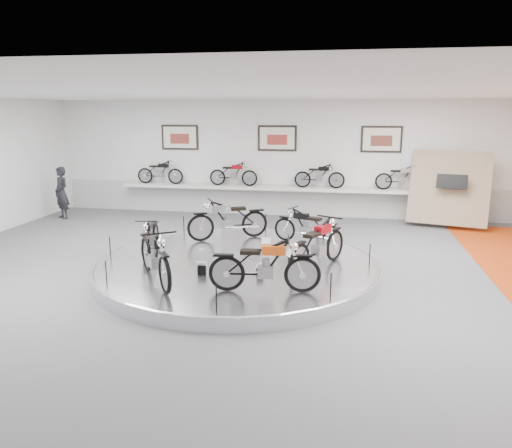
% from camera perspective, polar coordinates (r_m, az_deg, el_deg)
% --- Properties ---
extents(floor, '(16.00, 16.00, 0.00)m').
position_cam_1_polar(floor, '(11.16, -2.53, -6.17)').
color(floor, '#555557').
rests_on(floor, ground).
extents(ceiling, '(16.00, 16.00, 0.00)m').
position_cam_1_polar(ceiling, '(10.56, -2.75, 14.82)').
color(ceiling, white).
rests_on(ceiling, wall_back).
extents(wall_back, '(16.00, 0.00, 16.00)m').
position_cam_1_polar(wall_back, '(17.52, 2.43, 7.49)').
color(wall_back, white).
rests_on(wall_back, floor).
extents(wall_front, '(16.00, 0.00, 16.00)m').
position_cam_1_polar(wall_front, '(4.35, -23.65, -10.34)').
color(wall_front, white).
rests_on(wall_front, floor).
extents(dado_band, '(15.68, 0.04, 1.10)m').
position_cam_1_polar(dado_band, '(17.70, 2.38, 2.80)').
color(dado_band, '#BCBCBA').
rests_on(dado_band, floor).
extents(display_platform, '(6.40, 6.40, 0.30)m').
position_cam_1_polar(display_platform, '(11.39, -2.21, -4.97)').
color(display_platform, silver).
rests_on(display_platform, floor).
extents(platform_rim, '(6.40, 6.40, 0.10)m').
position_cam_1_polar(platform_rim, '(11.35, -2.21, -4.39)').
color(platform_rim, '#B2B2BA').
rests_on(platform_rim, display_platform).
extents(shelf, '(11.00, 0.55, 0.10)m').
position_cam_1_polar(shelf, '(17.35, 2.27, 4.11)').
color(shelf, silver).
rests_on(shelf, wall_back).
extents(poster_left, '(1.35, 0.06, 0.88)m').
position_cam_1_polar(poster_left, '(18.23, -8.69, 9.77)').
color(poster_left, '#EFEBCC').
rests_on(poster_left, wall_back).
extents(poster_center, '(1.35, 0.06, 0.88)m').
position_cam_1_polar(poster_center, '(17.43, 2.44, 9.77)').
color(poster_center, '#EFEBCC').
rests_on(poster_center, wall_back).
extents(poster_right, '(1.35, 0.06, 0.88)m').
position_cam_1_polar(poster_right, '(17.32, 14.15, 9.37)').
color(poster_right, '#EFEBCC').
rests_on(poster_right, wall_back).
extents(display_panel, '(2.56, 1.52, 2.30)m').
position_cam_1_polar(display_panel, '(16.88, 21.20, 3.86)').
color(display_panel, '#9E8364').
rests_on(display_panel, floor).
extents(shelf_bike_a, '(1.22, 0.43, 0.73)m').
position_cam_1_polar(shelf_bike_a, '(18.34, -10.90, 5.67)').
color(shelf_bike_a, black).
rests_on(shelf_bike_a, shelf).
extents(shelf_bike_b, '(1.22, 0.43, 0.73)m').
position_cam_1_polar(shelf_bike_b, '(17.56, -2.60, 5.58)').
color(shelf_bike_b, maroon).
rests_on(shelf_bike_b, shelf).
extents(shelf_bike_c, '(1.22, 0.43, 0.73)m').
position_cam_1_polar(shelf_bike_c, '(17.16, 7.27, 5.32)').
color(shelf_bike_c, black).
rests_on(shelf_bike_c, shelf).
extents(shelf_bike_d, '(1.22, 0.43, 0.73)m').
position_cam_1_polar(shelf_bike_d, '(17.24, 16.30, 4.94)').
color(shelf_bike_d, silver).
rests_on(shelf_bike_d, shelf).
extents(bike_a, '(1.66, 1.12, 0.92)m').
position_cam_1_polar(bike_a, '(12.71, 5.76, -0.28)').
color(bike_a, black).
rests_on(bike_a, display_platform).
extents(bike_b, '(1.94, 1.47, 1.09)m').
position_cam_1_polar(bike_b, '(13.14, -3.22, 0.57)').
color(bike_b, silver).
rests_on(bike_b, display_platform).
extents(bike_c, '(0.77, 1.55, 0.87)m').
position_cam_1_polar(bike_c, '(12.16, -12.00, -1.23)').
color(bike_c, black).
rests_on(bike_c, display_platform).
extents(bike_d, '(1.63, 1.94, 1.12)m').
position_cam_1_polar(bike_d, '(10.05, -11.49, -3.45)').
color(bike_d, black).
rests_on(bike_d, display_platform).
extents(bike_e, '(1.85, 0.84, 1.05)m').
position_cam_1_polar(bike_e, '(9.31, 0.98, -4.71)').
color(bike_e, '#C24810').
rests_on(bike_e, display_platform).
extents(bike_f, '(1.42, 1.93, 1.08)m').
position_cam_1_polar(bike_f, '(10.75, 7.14, -2.32)').
color(bike_f, maroon).
rests_on(bike_f, display_platform).
extents(visitor, '(0.78, 0.71, 1.78)m').
position_cam_1_polar(visitor, '(18.28, -21.33, 3.33)').
color(visitor, black).
rests_on(visitor, floor).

